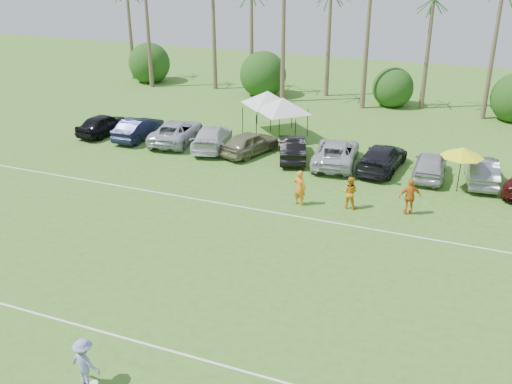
% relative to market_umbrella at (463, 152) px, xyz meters
% --- Properties ---
extents(ground, '(120.00, 120.00, 0.00)m').
position_rel_market_umbrella_xyz_m(ground, '(-12.80, -20.65, -2.42)').
color(ground, '#3F6F21').
rests_on(ground, ground).
extents(field_lines, '(80.00, 12.10, 0.01)m').
position_rel_market_umbrella_xyz_m(field_lines, '(-12.80, -12.65, -2.41)').
color(field_lines, white).
rests_on(field_lines, ground).
extents(palm_tree_0, '(2.40, 2.40, 8.90)m').
position_rel_market_umbrella_xyz_m(palm_tree_0, '(-34.80, 17.35, 5.06)').
color(palm_tree_0, brown).
rests_on(palm_tree_0, ground).
extents(palm_tree_4, '(2.40, 2.40, 8.90)m').
position_rel_market_umbrella_xyz_m(palm_tree_4, '(-16.80, 17.35, 5.06)').
color(palm_tree_4, brown).
rests_on(palm_tree_4, ground).
extents(palm_tree_5, '(2.40, 2.40, 9.90)m').
position_rel_market_umbrella_xyz_m(palm_tree_5, '(-12.80, 17.35, 5.93)').
color(palm_tree_5, brown).
rests_on(palm_tree_5, ground).
extents(palm_tree_8, '(2.40, 2.40, 8.90)m').
position_rel_market_umbrella_xyz_m(palm_tree_8, '(0.20, 17.35, 5.06)').
color(palm_tree_8, brown).
rests_on(palm_tree_8, ground).
extents(bush_tree_0, '(4.00, 4.00, 4.00)m').
position_rel_market_umbrella_xyz_m(bush_tree_0, '(-31.80, 18.35, -0.62)').
color(bush_tree_0, brown).
rests_on(bush_tree_0, ground).
extents(bush_tree_1, '(4.00, 4.00, 4.00)m').
position_rel_market_umbrella_xyz_m(bush_tree_1, '(-18.80, 18.35, -0.62)').
color(bush_tree_1, brown).
rests_on(bush_tree_1, ground).
extents(bush_tree_2, '(4.00, 4.00, 4.00)m').
position_rel_market_umbrella_xyz_m(bush_tree_2, '(-6.80, 18.35, -0.62)').
color(bush_tree_2, brown).
rests_on(bush_tree_2, ground).
extents(sideline_player_a, '(0.81, 0.62, 1.99)m').
position_rel_market_umbrella_xyz_m(sideline_player_a, '(-7.95, -5.14, -1.42)').
color(sideline_player_a, orange).
rests_on(sideline_player_a, ground).
extents(sideline_player_b, '(0.91, 0.72, 1.80)m').
position_rel_market_umbrella_xyz_m(sideline_player_b, '(-5.31, -4.53, -1.52)').
color(sideline_player_b, orange).
rests_on(sideline_player_b, ground).
extents(sideline_player_c, '(1.27, 0.88, 1.99)m').
position_rel_market_umbrella_xyz_m(sideline_player_c, '(-2.18, -4.13, -1.42)').
color(sideline_player_c, orange).
rests_on(sideline_player_c, ground).
extents(canopy_tent_left, '(4.48, 4.48, 3.63)m').
position_rel_market_umbrella_xyz_m(canopy_tent_left, '(-14.36, 6.81, 0.69)').
color(canopy_tent_left, black).
rests_on(canopy_tent_left, ground).
extents(canopy_tent_right, '(4.50, 4.50, 3.65)m').
position_rel_market_umbrella_xyz_m(canopy_tent_right, '(-12.63, 5.27, 0.70)').
color(canopy_tent_right, black).
rests_on(canopy_tent_right, ground).
extents(market_umbrella, '(2.42, 2.42, 2.70)m').
position_rel_market_umbrella_xyz_m(market_umbrella, '(0.00, 0.00, 0.00)').
color(market_umbrella, black).
rests_on(market_umbrella, ground).
extents(frisbee_player, '(1.24, 0.81, 1.74)m').
position_rel_market_umbrella_xyz_m(frisbee_player, '(-10.06, -21.08, -1.55)').
color(frisbee_player, '#8A8CC4').
rests_on(frisbee_player, ground).
extents(parked_car_0, '(2.51, 4.86, 1.58)m').
position_rel_market_umbrella_xyz_m(parked_car_0, '(-25.47, 1.44, -1.63)').
color(parked_car_0, black).
rests_on(parked_car_0, ground).
extents(parked_car_1, '(1.74, 4.82, 1.58)m').
position_rel_market_umbrella_xyz_m(parked_car_1, '(-22.51, 1.52, -1.63)').
color(parked_car_1, black).
rests_on(parked_car_1, ground).
extents(parked_car_2, '(3.43, 6.02, 1.58)m').
position_rel_market_umbrella_xyz_m(parked_car_2, '(-19.55, 1.87, -1.63)').
color(parked_car_2, '#AEB4BB').
rests_on(parked_car_2, ground).
extents(parked_car_3, '(3.53, 5.83, 1.58)m').
position_rel_market_umbrella_xyz_m(parked_car_3, '(-16.58, 1.63, -1.63)').
color(parked_car_3, silver).
rests_on(parked_car_3, ground).
extents(parked_car_4, '(3.26, 5.00, 1.58)m').
position_rel_market_umbrella_xyz_m(parked_car_4, '(-13.62, 1.47, -1.63)').
color(parked_car_4, '#7B7556').
rests_on(parked_car_4, ground).
extents(parked_car_5, '(3.23, 5.08, 1.58)m').
position_rel_market_umbrella_xyz_m(parked_car_5, '(-10.66, 1.65, -1.63)').
color(parked_car_5, black).
rests_on(parked_car_5, ground).
extents(parked_car_6, '(3.33, 5.98, 1.58)m').
position_rel_market_umbrella_xyz_m(parked_car_6, '(-7.70, 1.74, -1.63)').
color(parked_car_6, '#B6B9BE').
rests_on(parked_car_6, ground).
extents(parked_car_7, '(2.73, 5.64, 1.58)m').
position_rel_market_umbrella_xyz_m(parked_car_7, '(-4.74, 1.91, -1.63)').
color(parked_car_7, black).
rests_on(parked_car_7, ground).
extents(parked_car_8, '(2.00, 4.69, 1.58)m').
position_rel_market_umbrella_xyz_m(parked_car_8, '(-1.77, 1.70, -1.63)').
color(parked_car_8, '#A9A8B2').
rests_on(parked_car_8, ground).
extents(parked_car_9, '(2.19, 4.95, 1.58)m').
position_rel_market_umbrella_xyz_m(parked_car_9, '(1.19, 1.92, -1.63)').
color(parked_car_9, slate).
rests_on(parked_car_9, ground).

